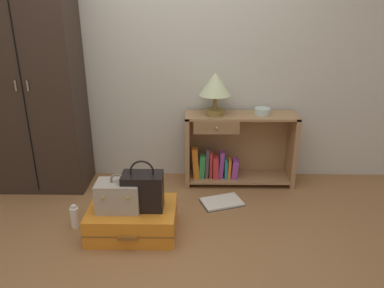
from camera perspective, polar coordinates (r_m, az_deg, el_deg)
name	(u,v)px	position (r m, az deg, el deg)	size (l,w,h in m)	color
ground_plane	(154,265)	(2.75, -5.73, -17.64)	(9.00, 9.00, 0.00)	olive
back_wall	(166,44)	(3.66, -3.92, 14.64)	(6.40, 0.10, 2.60)	beige
wardrobe	(33,80)	(3.69, -22.71, 8.85)	(0.81, 0.47, 2.05)	#33261E
bookshelf	(234,150)	(3.69, 6.32, -0.84)	(1.04, 0.32, 0.70)	#A37A51
table_lamp	(215,86)	(3.47, 3.49, 8.63)	(0.29, 0.29, 0.39)	olive
bowl	(262,111)	(3.59, 10.49, 4.84)	(0.14, 0.14, 0.06)	silver
suitcase_large	(133,220)	(3.03, -8.86, -11.11)	(0.67, 0.49, 0.22)	orange
train_case	(118,196)	(2.91, -10.95, -7.61)	(0.32, 0.21, 0.30)	#A89E8E
handbag	(143,191)	(2.88, -7.37, -6.94)	(0.30, 0.19, 0.39)	black
bottle	(75,217)	(3.20, -17.13, -10.38)	(0.07, 0.07, 0.19)	white
open_book_on_floor	(222,202)	(3.44, 4.49, -8.65)	(0.42, 0.35, 0.02)	white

